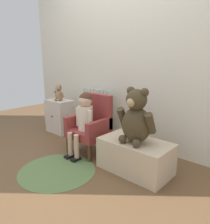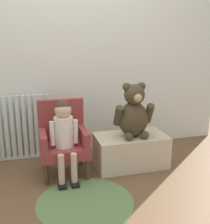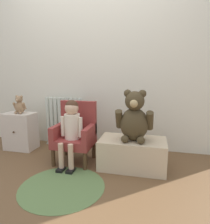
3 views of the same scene
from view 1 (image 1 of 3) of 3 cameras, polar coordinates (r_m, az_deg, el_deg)
name	(u,v)px [view 1 (image 1 of 3)]	position (r m, az deg, el deg)	size (l,w,h in m)	color
ground_plane	(57,170)	(2.35, -12.50, -14.68)	(6.00, 6.00, 0.00)	brown
back_wall	(127,50)	(2.86, 5.67, 15.70)	(3.80, 0.05, 2.40)	silver
radiator	(96,113)	(3.14, -2.35, -0.21)	(0.56, 0.05, 0.69)	silver
small_dresser	(60,116)	(3.39, -11.74, -1.07)	(0.40, 0.29, 0.50)	beige
child_armchair	(91,125)	(2.61, -3.68, -3.36)	(0.43, 0.39, 0.69)	maroon
child_figure	(84,115)	(2.50, -5.58, -0.86)	(0.25, 0.35, 0.73)	silver
low_bench	(135,156)	(2.24, 7.90, -11.30)	(0.70, 0.40, 0.32)	#CAB392
large_teddy_bear	(136,119)	(2.08, 8.12, -1.78)	(0.39, 0.27, 0.53)	#443722
small_teddy_bear	(59,93)	(3.29, -11.94, 4.77)	(0.17, 0.12, 0.24)	#987553
floor_rug	(57,171)	(2.34, -12.39, -14.73)	(0.77, 0.77, 0.01)	#597643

